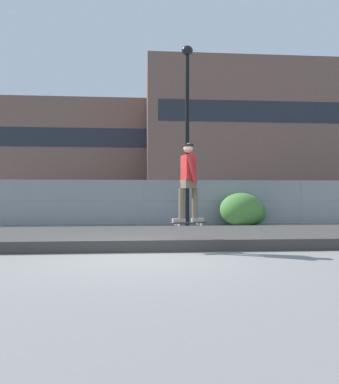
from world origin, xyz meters
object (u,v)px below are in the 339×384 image
(skateboard, at_px, (188,223))
(skater, at_px, (188,177))
(shrub_left, at_px, (241,209))
(shrub_center, at_px, (250,213))
(parked_car_near, at_px, (96,203))
(street_lamp, at_px, (187,115))

(skateboard, height_order, skater, skater)
(shrub_left, bearing_deg, skater, -114.83)
(skateboard, xyz_separation_m, shrub_center, (3.39, 6.63, -0.12))
(skateboard, height_order, shrub_center, shrub_center)
(parked_car_near, bearing_deg, shrub_left, -29.84)
(skater, distance_m, shrub_left, 7.09)
(skater, relative_size, shrub_center, 1.33)
(parked_car_near, height_order, shrub_center, parked_car_near)
(street_lamp, xyz_separation_m, shrub_left, (2.18, 0.18, -3.70))
(parked_car_near, bearing_deg, shrub_center, -26.36)
(parked_car_near, bearing_deg, skater, -72.29)
(street_lamp, distance_m, shrub_center, 4.69)
(skateboard, relative_size, shrub_left, 0.48)
(skateboard, xyz_separation_m, shrub_left, (2.95, 6.38, 0.03))
(skateboard, relative_size, street_lamp, 0.12)
(skater, height_order, street_lamp, street_lamp)
(shrub_center, bearing_deg, skater, -117.10)
(skateboard, xyz_separation_m, skater, (0.00, 0.00, 0.99))
(parked_car_near, xyz_separation_m, shrub_left, (6.10, -3.50, -0.18))
(skateboard, height_order, parked_car_near, parked_car_near)
(skater, relative_size, shrub_left, 1.01)
(skater, bearing_deg, skateboard, -90.00)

